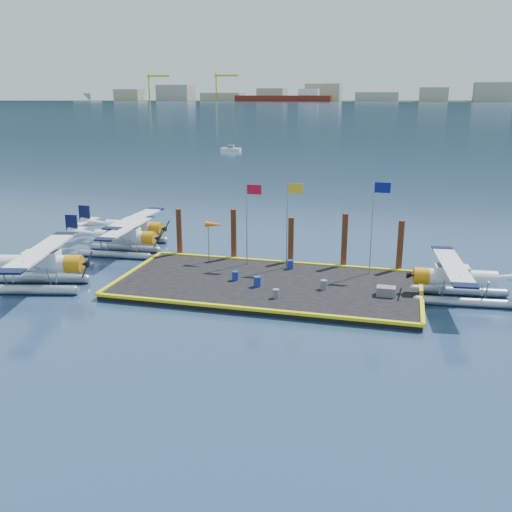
{
  "coord_description": "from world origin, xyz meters",
  "views": [
    {
      "loc": [
        8.36,
        -35.5,
        12.73
      ],
      "look_at": [
        -1.34,
        2.0,
        1.62
      ],
      "focal_mm": 40.0,
      "sensor_mm": 36.0,
      "label": 1
    }
  ],
  "objects_px": {
    "seaplane_b": "(123,239)",
    "seaplane_d": "(457,280)",
    "drum_5": "(290,264)",
    "seaplane_c": "(132,229)",
    "flagpole_yellow": "(290,212)",
    "drum_3": "(276,294)",
    "flagpole_red": "(250,212)",
    "drum_0": "(235,276)",
    "windsock": "(214,225)",
    "flagpole_blue": "(375,214)",
    "piling_0": "(179,234)",
    "piling_4": "(400,248)",
    "seaplane_a": "(36,266)",
    "crate": "(386,291)",
    "drum_2": "(324,285)",
    "piling_1": "(234,236)",
    "piling_2": "(291,242)",
    "drum_1": "(257,282)",
    "piling_3": "(344,242)"
  },
  "relations": [
    {
      "from": "piling_1",
      "to": "drum_2",
      "type": "bearing_deg",
      "value": -36.5
    },
    {
      "from": "windsock",
      "to": "piling_4",
      "type": "relative_size",
      "value": 0.78
    },
    {
      "from": "drum_3",
      "to": "piling_4",
      "type": "xyz_separation_m",
      "value": [
        7.32,
        8.17,
        1.31
      ]
    },
    {
      "from": "seaplane_d",
      "to": "flagpole_yellow",
      "type": "height_order",
      "value": "flagpole_yellow"
    },
    {
      "from": "flagpole_blue",
      "to": "windsock",
      "type": "relative_size",
      "value": 2.08
    },
    {
      "from": "piling_0",
      "to": "piling_3",
      "type": "bearing_deg",
      "value": 0.0
    },
    {
      "from": "drum_0",
      "to": "piling_0",
      "type": "height_order",
      "value": "piling_0"
    },
    {
      "from": "drum_3",
      "to": "crate",
      "type": "distance_m",
      "value": 6.97
    },
    {
      "from": "drum_3",
      "to": "drum_5",
      "type": "bearing_deg",
      "value": 93.01
    },
    {
      "from": "seaplane_d",
      "to": "windsock",
      "type": "height_order",
      "value": "windsock"
    },
    {
      "from": "drum_5",
      "to": "flagpole_yellow",
      "type": "distance_m",
      "value": 3.8
    },
    {
      "from": "seaplane_b",
      "to": "seaplane_d",
      "type": "relative_size",
      "value": 0.99
    },
    {
      "from": "flagpole_red",
      "to": "flagpole_yellow",
      "type": "bearing_deg",
      "value": 0.0
    },
    {
      "from": "crate",
      "to": "drum_2",
      "type": "bearing_deg",
      "value": 176.83
    },
    {
      "from": "seaplane_d",
      "to": "piling_2",
      "type": "height_order",
      "value": "piling_2"
    },
    {
      "from": "seaplane_c",
      "to": "flagpole_blue",
      "type": "height_order",
      "value": "flagpole_blue"
    },
    {
      "from": "drum_0",
      "to": "seaplane_b",
      "type": "bearing_deg",
      "value": 154.86
    },
    {
      "from": "flagpole_red",
      "to": "piling_3",
      "type": "xyz_separation_m",
      "value": [
        6.79,
        1.6,
        -2.25
      ]
    },
    {
      "from": "drum_0",
      "to": "drum_5",
      "type": "bearing_deg",
      "value": 48.3
    },
    {
      "from": "drum_0",
      "to": "flagpole_yellow",
      "type": "xyz_separation_m",
      "value": [
        2.99,
        3.82,
        3.8
      ]
    },
    {
      "from": "piling_2",
      "to": "seaplane_b",
      "type": "bearing_deg",
      "value": -178.93
    },
    {
      "from": "seaplane_a",
      "to": "flagpole_red",
      "type": "relative_size",
      "value": 1.7
    },
    {
      "from": "seaplane_a",
      "to": "flagpole_yellow",
      "type": "height_order",
      "value": "flagpole_yellow"
    },
    {
      "from": "drum_2",
      "to": "crate",
      "type": "relative_size",
      "value": 0.53
    },
    {
      "from": "flagpole_blue",
      "to": "drum_2",
      "type": "bearing_deg",
      "value": -124.3
    },
    {
      "from": "seaplane_a",
      "to": "seaplane_b",
      "type": "bearing_deg",
      "value": 156.27
    },
    {
      "from": "drum_1",
      "to": "piling_3",
      "type": "height_order",
      "value": "piling_3"
    },
    {
      "from": "drum_5",
      "to": "flagpole_red",
      "type": "height_order",
      "value": "flagpole_red"
    },
    {
      "from": "flagpole_blue",
      "to": "drum_5",
      "type": "bearing_deg",
      "value": -177.03
    },
    {
      "from": "drum_0",
      "to": "piling_2",
      "type": "bearing_deg",
      "value": 62.81
    },
    {
      "from": "seaplane_a",
      "to": "piling_1",
      "type": "xyz_separation_m",
      "value": [
        10.99,
        9.33,
        0.52
      ]
    },
    {
      "from": "seaplane_c",
      "to": "seaplane_b",
      "type": "bearing_deg",
      "value": 14.43
    },
    {
      "from": "piling_3",
      "to": "seaplane_a",
      "type": "bearing_deg",
      "value": -154.43
    },
    {
      "from": "drum_3",
      "to": "flagpole_red",
      "type": "relative_size",
      "value": 0.1
    },
    {
      "from": "seaplane_d",
      "to": "drum_5",
      "type": "height_order",
      "value": "seaplane_d"
    },
    {
      "from": "seaplane_c",
      "to": "flagpole_yellow",
      "type": "bearing_deg",
      "value": 73.24
    },
    {
      "from": "flagpole_blue",
      "to": "piling_3",
      "type": "bearing_deg",
      "value": 143.93
    },
    {
      "from": "drum_0",
      "to": "piling_4",
      "type": "height_order",
      "value": "piling_4"
    },
    {
      "from": "seaplane_b",
      "to": "seaplane_d",
      "type": "xyz_separation_m",
      "value": [
        25.41,
        -4.41,
        0.01
      ]
    },
    {
      "from": "drum_0",
      "to": "windsock",
      "type": "xyz_separation_m",
      "value": [
        -2.74,
        3.82,
        2.51
      ]
    },
    {
      "from": "piling_1",
      "to": "flagpole_blue",
      "type": "bearing_deg",
      "value": -8.51
    },
    {
      "from": "flagpole_yellow",
      "to": "seaplane_b",
      "type": "bearing_deg",
      "value": 174.52
    },
    {
      "from": "drum_5",
      "to": "flagpole_red",
      "type": "relative_size",
      "value": 0.11
    },
    {
      "from": "flagpole_yellow",
      "to": "piling_4",
      "type": "xyz_separation_m",
      "value": [
        7.8,
        1.6,
        -2.51
      ]
    },
    {
      "from": "drum_3",
      "to": "seaplane_a",
      "type": "bearing_deg",
      "value": -175.92
    },
    {
      "from": "seaplane_b",
      "to": "drum_3",
      "type": "xyz_separation_m",
      "value": [
        14.46,
        -7.92,
        -0.68
      ]
    },
    {
      "from": "seaplane_a",
      "to": "piling_1",
      "type": "relative_size",
      "value": 2.43
    },
    {
      "from": "drum_2",
      "to": "windsock",
      "type": "distance_m",
      "value": 10.12
    },
    {
      "from": "flagpole_blue",
      "to": "seaplane_c",
      "type": "bearing_deg",
      "value": 167.55
    },
    {
      "from": "flagpole_red",
      "to": "piling_3",
      "type": "distance_m",
      "value": 7.33
    }
  ]
}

